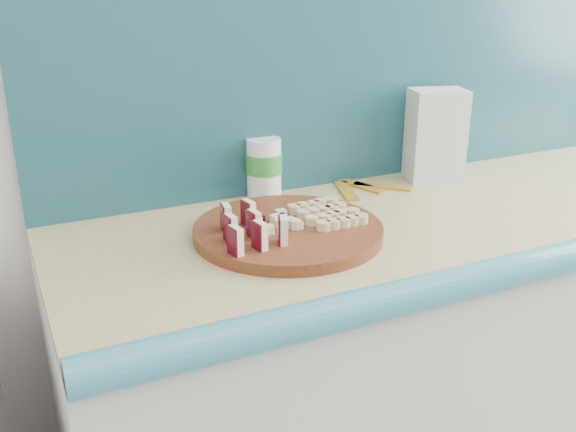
{
  "coord_description": "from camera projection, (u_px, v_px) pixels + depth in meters",
  "views": [
    {
      "loc": [
        -1.04,
        0.45,
        1.4
      ],
      "look_at": [
        -0.53,
        1.51,
        0.95
      ],
      "focal_mm": 40.0,
      "sensor_mm": 36.0,
      "label": 1
    }
  ],
  "objects": [
    {
      "name": "banana_slices",
      "position": [
        327.0,
        214.0,
        1.3
      ],
      "size": [
        0.12,
        0.15,
        0.02
      ],
      "color": "#CDB57D",
      "rests_on": "cutting_board"
    },
    {
      "name": "backsplash",
      "position": [
        462.0,
        71.0,
        1.67
      ],
      "size": [
        2.2,
        0.02,
        0.5
      ],
      "primitive_type": "cube",
      "color": "teal",
      "rests_on": "kitchen_counter"
    },
    {
      "name": "banana_peel",
      "position": [
        363.0,
        188.0,
        1.55
      ],
      "size": [
        0.19,
        0.16,
        0.01
      ],
      "rotation": [
        0.0,
        0.0,
        0.13
      ],
      "color": "gold",
      "rests_on": "kitchen_counter"
    },
    {
      "name": "apple_chunks",
      "position": [
        277.0,
        223.0,
        1.25
      ],
      "size": [
        0.05,
        0.06,
        0.02
      ],
      "color": "beige",
      "rests_on": "cutting_board"
    },
    {
      "name": "kitchen_counter",
      "position": [
        509.0,
        358.0,
        1.68
      ],
      "size": [
        2.2,
        0.63,
        0.91
      ],
      "color": "beige",
      "rests_on": "ground"
    },
    {
      "name": "canister",
      "position": [
        264.0,
        166.0,
        1.48
      ],
      "size": [
        0.08,
        0.08,
        0.14
      ],
      "rotation": [
        0.0,
        0.0,
        0.21
      ],
      "color": "white",
      "rests_on": "kitchen_counter"
    },
    {
      "name": "cutting_board",
      "position": [
        288.0,
        231.0,
        1.27
      ],
      "size": [
        0.4,
        0.4,
        0.02
      ],
      "primitive_type": "cylinder",
      "rotation": [
        0.0,
        0.0,
        0.06
      ],
      "color": "#4B2110",
      "rests_on": "kitchen_counter"
    },
    {
      "name": "apple_wedges",
      "position": [
        248.0,
        227.0,
        1.18
      ],
      "size": [
        0.11,
        0.15,
        0.05
      ],
      "color": "#F4EAC3",
      "rests_on": "cutting_board"
    },
    {
      "name": "flour_bag",
      "position": [
        435.0,
        135.0,
        1.59
      ],
      "size": [
        0.15,
        0.13,
        0.23
      ],
      "primitive_type": "cube",
      "rotation": [
        0.0,
        0.0,
        -0.29
      ],
      "color": "silver",
      "rests_on": "kitchen_counter"
    }
  ]
}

